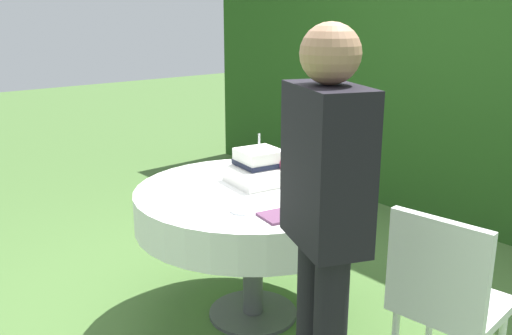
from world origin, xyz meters
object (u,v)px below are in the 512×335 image
(standing_person, at_px, (325,221))
(cake_table, at_px, (253,207))
(serving_plate_far, at_px, (242,210))
(garden_chair, at_px, (445,295))
(serving_plate_near, at_px, (325,200))
(wedding_cake, at_px, (261,168))
(napkin_stack, at_px, (279,216))

(standing_person, bearing_deg, cake_table, 155.39)
(cake_table, xyz_separation_m, serving_plate_far, (0.23, -0.25, 0.11))
(garden_chair, relative_size, standing_person, 0.56)
(cake_table, distance_m, serving_plate_far, 0.36)
(serving_plate_near, bearing_deg, standing_person, -46.81)
(wedding_cake, height_order, serving_plate_far, wedding_cake)
(cake_table, distance_m, wedding_cake, 0.22)
(wedding_cake, bearing_deg, standing_person, -28.23)
(serving_plate_near, xyz_separation_m, standing_person, (0.52, -0.56, 0.19))
(napkin_stack, bearing_deg, cake_table, 156.68)
(serving_plate_near, xyz_separation_m, napkin_stack, (0.02, -0.32, 0.00))
(serving_plate_near, relative_size, serving_plate_far, 1.32)
(serving_plate_near, relative_size, napkin_stack, 0.92)
(serving_plate_near, distance_m, napkin_stack, 0.32)
(serving_plate_far, bearing_deg, wedding_cake, 129.33)
(cake_table, height_order, napkin_stack, napkin_stack)
(serving_plate_near, bearing_deg, serving_plate_far, -109.79)
(wedding_cake, distance_m, standing_person, 1.09)
(wedding_cake, bearing_deg, serving_plate_near, 5.83)
(cake_table, distance_m, garden_chair, 1.09)
(cake_table, distance_m, standing_person, 1.03)
(serving_plate_far, relative_size, garden_chair, 0.12)
(napkin_stack, relative_size, standing_person, 0.10)
(wedding_cake, xyz_separation_m, standing_person, (0.96, -0.51, 0.11))
(serving_plate_near, distance_m, standing_person, 0.79)
(cake_table, relative_size, serving_plate_far, 11.20)
(cake_table, height_order, standing_person, standing_person)
(cake_table, relative_size, garden_chair, 1.38)
(wedding_cake, distance_m, serving_plate_far, 0.46)
(garden_chair, distance_m, standing_person, 0.67)
(napkin_stack, height_order, standing_person, standing_person)
(cake_table, height_order, wedding_cake, wedding_cake)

